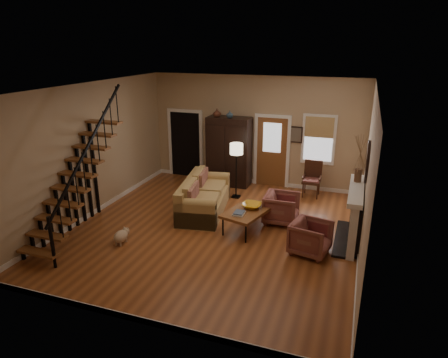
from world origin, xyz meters
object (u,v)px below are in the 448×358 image
(floor_lamp, at_px, (236,171))
(armchair_left, at_px, (311,238))
(armchair_right, at_px, (281,208))
(sofa, at_px, (204,196))
(side_chair, at_px, (312,179))
(armoire, at_px, (229,151))
(coffee_table, at_px, (248,220))

(floor_lamp, bearing_deg, armchair_left, -46.07)
(armchair_right, distance_m, floor_lamp, 2.02)
(sofa, xyz_separation_m, floor_lamp, (0.47, 1.23, 0.36))
(armchair_right, xyz_separation_m, side_chair, (0.45, 2.02, 0.14))
(armoire, xyz_separation_m, coffee_table, (1.43, -2.89, -0.80))
(sofa, distance_m, side_chair, 3.20)
(armoire, relative_size, floor_lamp, 1.33)
(sofa, xyz_separation_m, coffee_table, (1.36, -0.67, -0.18))
(armchair_left, distance_m, side_chair, 3.35)
(coffee_table, relative_size, armchair_left, 1.70)
(armoire, bearing_deg, armchair_right, -46.61)
(armchair_left, height_order, armchair_right, armchair_right)
(armoire, xyz_separation_m, floor_lamp, (0.55, -0.99, -0.26))
(sofa, bearing_deg, armchair_right, -10.09)
(sofa, height_order, armchair_right, sofa)
(armchair_left, bearing_deg, armoire, 51.85)
(sofa, bearing_deg, armchair_left, -34.12)
(floor_lamp, bearing_deg, armchair_right, -38.36)
(armoire, height_order, armchair_left, armoire)
(armchair_right, bearing_deg, side_chair, -13.57)
(side_chair, bearing_deg, sofa, -140.86)
(floor_lamp, bearing_deg, armoire, 118.88)
(armoire, distance_m, sofa, 2.30)
(armchair_right, relative_size, floor_lamp, 0.51)
(coffee_table, height_order, floor_lamp, floor_lamp)
(sofa, bearing_deg, armoire, 81.80)
(armoire, bearing_deg, coffee_table, -63.59)
(armoire, xyz_separation_m, sofa, (0.07, -2.22, -0.62))
(coffee_table, relative_size, side_chair, 1.29)
(armchair_right, height_order, floor_lamp, floor_lamp)
(sofa, distance_m, coffee_table, 1.53)
(coffee_table, distance_m, armchair_left, 1.67)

